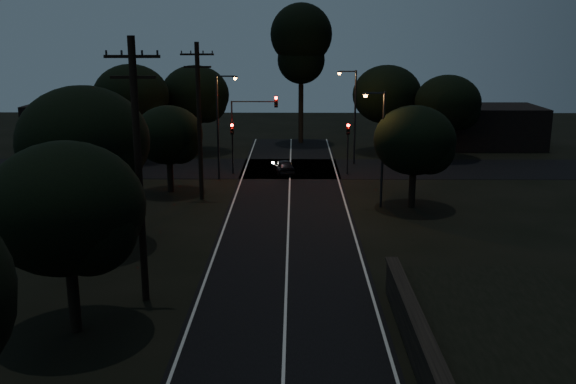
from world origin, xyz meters
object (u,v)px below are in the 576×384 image
object	(u,v)px
tall_pine	(301,43)
car	(284,166)
streetlight_b	(353,110)
streetlight_c	(380,141)
utility_pole_mid	(138,168)
streetlight_a	(220,120)
signal_right	(348,139)
signal_left	(232,139)
utility_pole_far	(199,119)
signal_mast	(253,120)

from	to	relation	value
tall_pine	car	bearing A→B (deg)	-95.77
streetlight_b	streetlight_c	xyz separation A→B (m)	(0.52, -14.00, -0.29)
utility_pole_mid	tall_pine	world-z (taller)	tall_pine
streetlight_a	streetlight_b	world-z (taller)	same
signal_right	signal_left	bearing A→B (deg)	180.00
utility_pole_mid	signal_left	world-z (taller)	utility_pole_mid
utility_pole_far	signal_mast	xyz separation A→B (m)	(3.09, 7.99, -1.15)
signal_right	streetlight_b	size ratio (longest dim) A/B	0.51
tall_pine	car	distance (m)	17.72
utility_pole_mid	utility_pole_far	bearing A→B (deg)	90.00
streetlight_a	streetlight_c	world-z (taller)	streetlight_a
utility_pole_far	streetlight_a	distance (m)	6.10
utility_pole_mid	signal_mast	bearing A→B (deg)	82.96
tall_pine	signal_mast	size ratio (longest dim) A/B	2.23
signal_left	car	xyz separation A→B (m)	(4.09, 0.11, -2.26)
utility_pole_far	signal_left	bearing A→B (deg)	80.06
streetlight_b	tall_pine	bearing A→B (deg)	111.38
tall_pine	signal_right	size ratio (longest dim) A/B	3.40
utility_pole_mid	streetlight_c	world-z (taller)	utility_pole_mid
streetlight_b	car	xyz separation A→B (m)	(-5.81, -3.90, -4.06)
tall_pine	signal_mast	xyz separation A→B (m)	(-3.91, -15.01, -5.70)
tall_pine	signal_left	size ratio (longest dim) A/B	3.40
signal_right	signal_mast	size ratio (longest dim) A/B	0.66
signal_mast	tall_pine	bearing A→B (deg)	75.38
signal_left	streetlight_a	world-z (taller)	streetlight_a
signal_right	streetlight_a	world-z (taller)	streetlight_a
utility_pole_mid	signal_left	size ratio (longest dim) A/B	2.68
utility_pole_far	streetlight_c	bearing A→B (deg)	-9.60
signal_left	streetlight_c	size ratio (longest dim) A/B	0.55
signal_mast	streetlight_c	xyz separation A→B (m)	(8.74, -9.99, 0.01)
signal_left	streetlight_a	size ratio (longest dim) A/B	0.51
utility_pole_far	signal_right	xyz separation A→B (m)	(10.60, 7.99, -2.65)
signal_left	car	size ratio (longest dim) A/B	1.20
signal_right	streetlight_c	xyz separation A→B (m)	(1.23, -9.99, 1.51)
streetlight_a	streetlight_c	bearing A→B (deg)	-35.69
signal_left	streetlight_b	distance (m)	10.84
utility_pole_far	car	world-z (taller)	utility_pole_far
signal_right	streetlight_a	distance (m)	10.26
signal_mast	streetlight_a	xyz separation A→B (m)	(-2.39, -1.99, 0.30)
signal_right	streetlight_b	world-z (taller)	streetlight_b
utility_pole_far	streetlight_b	world-z (taller)	utility_pole_far
utility_pole_mid	signal_mast	xyz separation A→B (m)	(3.09, 24.99, -1.40)
car	streetlight_a	bearing A→B (deg)	11.43
signal_mast	car	size ratio (longest dim) A/B	1.84
utility_pole_mid	streetlight_c	size ratio (longest dim) A/B	1.47
signal_right	streetlight_c	size ratio (longest dim) A/B	0.55
signal_right	streetlight_b	distance (m)	4.45
utility_pole_mid	utility_pole_far	world-z (taller)	utility_pole_mid
utility_pole_mid	streetlight_a	size ratio (longest dim) A/B	1.38
tall_pine	signal_mast	bearing A→B (deg)	-104.62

